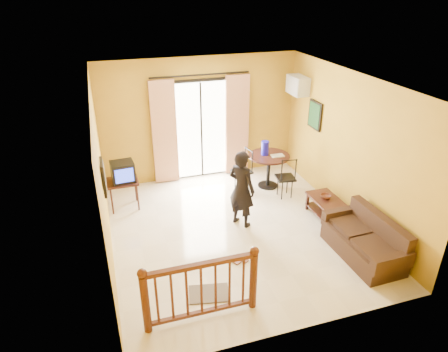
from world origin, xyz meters
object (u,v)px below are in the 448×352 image
object	(u,v)px
coffee_table	(327,206)
sofa	(366,241)
dining_table	(269,162)
television	(123,172)
standing_person	(242,189)

from	to	relation	value
coffee_table	sofa	xyz separation A→B (m)	(-0.00, -1.25, 0.01)
dining_table	coffee_table	bearing A→B (deg)	-70.80
television	sofa	size ratio (longest dim) A/B	0.30
television	coffee_table	xyz separation A→B (m)	(3.72, -1.62, -0.54)
television	standing_person	world-z (taller)	standing_person
sofa	standing_person	bearing A→B (deg)	135.52
dining_table	standing_person	xyz separation A→B (m)	(-1.12, -1.29, 0.15)
coffee_table	sofa	distance (m)	1.25
television	dining_table	world-z (taller)	television
coffee_table	sofa	size ratio (longest dim) A/B	0.57
television	sofa	distance (m)	4.73
standing_person	dining_table	bearing A→B (deg)	-76.00
television	dining_table	xyz separation A→B (m)	(3.16, -0.01, -0.21)
sofa	dining_table	bearing A→B (deg)	99.66
coffee_table	sofa	bearing A→B (deg)	-90.06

